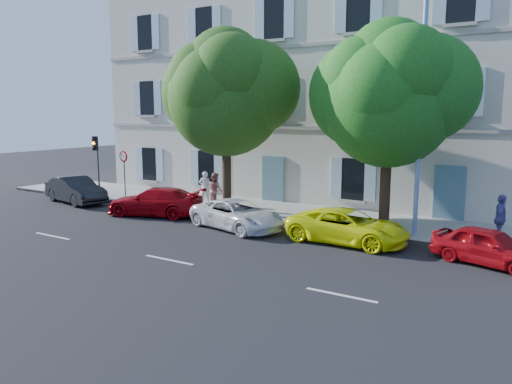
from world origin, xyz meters
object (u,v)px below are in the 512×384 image
Objects in this scene: car_dark_sedan at (76,190)px; traffic_light at (96,153)px; car_red_coupe at (155,202)px; pedestrian_a at (205,187)px; pedestrian_c at (500,219)px; tree_right at (389,102)px; pedestrian_b at (215,190)px; car_yellow_supercar at (348,226)px; tree_left at (226,99)px; car_white_coupe at (237,215)px; car_red_hatchback at (489,247)px; street_lamp at (420,102)px; road_sign at (124,164)px.

traffic_light is at bearing 14.94° from car_dark_sedan.
pedestrian_a is (0.58, 3.04, 0.32)m from car_red_coupe.
pedestrian_c is at bearing 145.92° from pedestrian_a.
car_red_coupe is 2.74× the size of pedestrian_a.
tree_right is at bearing 86.34° from pedestrian_c.
car_yellow_supercar is at bearing -167.94° from pedestrian_b.
car_red_coupe is at bearing 84.99° from pedestrian_b.
pedestrian_a is at bearing 150.74° from tree_left.
tree_right is (0.68, 2.12, 4.55)m from car_yellow_supercar.
tree_left is 4.56m from pedestrian_b.
car_dark_sedan is at bearing 101.86° from car_white_coupe.
car_yellow_supercar is 2.55× the size of pedestrian_c.
traffic_light is (-0.10, 1.58, 1.85)m from car_dark_sedan.
car_dark_sedan is 0.98× the size of car_white_coupe.
tree_right is 10.46m from pedestrian_a.
car_yellow_supercar is at bearing 104.49° from car_red_hatchback.
traffic_light is at bearing 86.40° from pedestrian_c.
car_red_coupe is 1.29× the size of car_red_hatchback.
car_red_coupe is (5.86, -0.20, -0.04)m from car_dark_sedan.
traffic_light is at bearing -20.12° from pedestrian_a.
car_dark_sedan is 1.20× the size of car_red_hatchback.
car_yellow_supercar reaches higher than car_white_coupe.
car_red_coupe is 9.45m from car_yellow_supercar.
car_white_coupe is 1.23× the size of car_red_hatchback.
pedestrian_b is at bearing 175.47° from street_lamp.
pedestrian_a is at bearing 72.51° from car_yellow_supercar.
street_lamp is at bearing -0.31° from traffic_light.
road_sign is at bearing -178.61° from tree_right.
car_yellow_supercar is 8.33m from tree_left.
tree_left is at bearing 179.29° from street_lamp.
pedestrian_b is 0.98× the size of pedestrian_c.
road_sign is 5.72m from pedestrian_b.
pedestrian_b is (7.51, 2.26, 0.31)m from car_dark_sedan.
traffic_light reaches higher than car_red_hatchback.
tree_left is at bearing 106.15° from car_red_coupe.
car_dark_sedan reaches higher than car_white_coupe.
street_lamp reaches higher than pedestrian_b.
car_red_coupe is 1.01× the size of car_yellow_supercar.
car_dark_sedan is at bearing -108.21° from car_red_coupe.
pedestrian_a is (-8.86, 2.95, 0.35)m from car_yellow_supercar.
tree_left is 4.90× the size of pedestrian_a.
traffic_light is (-5.96, 1.78, 1.89)m from car_red_coupe.
road_sign is at bearing 179.28° from street_lamp.
car_dark_sedan is 10.60m from car_white_coupe.
car_red_coupe is at bearing -167.64° from tree_right.
street_lamp is at bearing -155.59° from pedestrian_b.
road_sign is 0.29× the size of street_lamp.
car_red_hatchback is 1.06× the size of traffic_light.
traffic_light reaches higher than pedestrian_a.
tree_right is at bearing -16.81° from car_yellow_supercar.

